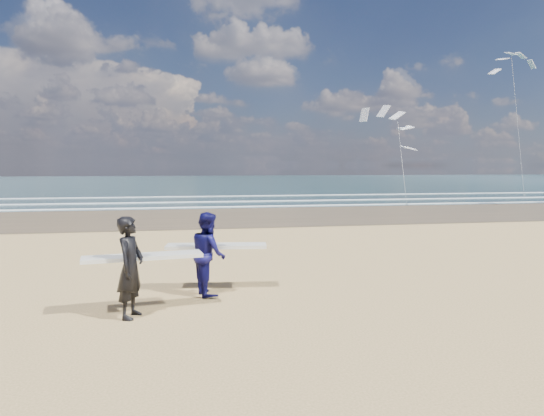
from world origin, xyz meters
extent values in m
cube|color=brown|center=(20.00, 18.00, 0.01)|extent=(220.00, 12.00, 0.01)
cube|color=#1A3639|center=(20.00, 72.00, 0.01)|extent=(220.00, 100.00, 0.02)
cube|color=white|center=(20.00, 22.80, 0.05)|extent=(220.00, 0.50, 0.05)
cube|color=white|center=(20.00, 27.50, 0.05)|extent=(220.00, 0.50, 0.05)
cube|color=white|center=(20.00, 34.00, 0.05)|extent=(220.00, 0.50, 0.05)
imported|color=black|center=(-0.95, 0.02, 0.93)|extent=(0.63, 0.78, 1.85)
cube|color=silver|center=(-0.75, 0.37, 1.05)|extent=(2.25, 0.82, 0.07)
imported|color=#0E0C47|center=(0.53, 1.36, 0.89)|extent=(0.84, 0.98, 1.78)
cube|color=silver|center=(0.73, 1.71, 0.99)|extent=(2.25, 0.81, 0.07)
cube|color=slate|center=(15.59, 22.56, 0.05)|extent=(0.12, 0.12, 0.10)
cube|color=slate|center=(30.95, 30.22, 0.05)|extent=(0.12, 0.12, 0.10)
camera|label=1|loc=(-0.04, -8.94, 2.76)|focal=32.00mm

